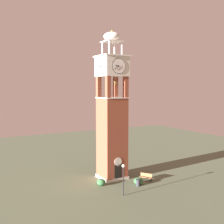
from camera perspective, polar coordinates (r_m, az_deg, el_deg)
name	(u,v)px	position (r m, az deg, el deg)	size (l,w,h in m)	color
ground	(112,178)	(39.06, 0.00, -13.16)	(80.00, 80.00, 0.00)	#5B664C
clock_tower	(112,118)	(37.35, 0.00, -1.30)	(3.76, 3.76, 19.57)	brown
park_bench	(146,177)	(38.03, 6.90, -12.93)	(1.25, 1.58, 0.95)	brown
lamp_post	(123,174)	(32.25, 2.32, -12.39)	(0.36, 0.36, 3.60)	black
trash_bin	(138,183)	(36.01, 5.30, -14.09)	(0.52, 0.52, 0.80)	#2D2D33
shrub_near_entry	(101,182)	(36.07, -2.19, -14.03)	(1.10, 1.10, 0.81)	#336638
shrub_left_of_tower	(138,181)	(36.58, 5.38, -13.77)	(1.24, 1.24, 0.82)	#336638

